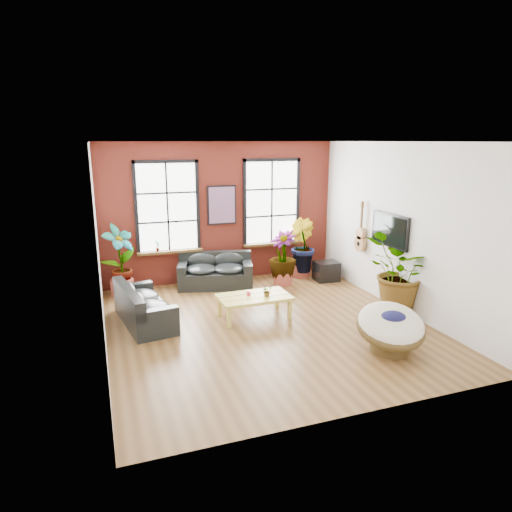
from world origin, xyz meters
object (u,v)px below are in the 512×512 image
Objects in this scene: sofa_left at (142,307)px; papasan_chair at (391,327)px; sofa_back at (215,271)px; coffee_table at (254,298)px.

papasan_chair reaches higher than sofa_left.
sofa_back is at bearing 126.87° from papasan_chair.
sofa_back reaches higher than sofa_left.
sofa_back is at bearing 94.52° from coffee_table.
sofa_back is 2.30m from coffee_table.
sofa_left is 1.37× the size of coffee_table.
papasan_chair is (3.87, -2.69, 0.10)m from sofa_left.
sofa_back is 1.34× the size of coffee_table.
sofa_back is at bearing -55.85° from sofa_left.
coffee_table is at bearing -69.58° from sofa_back.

